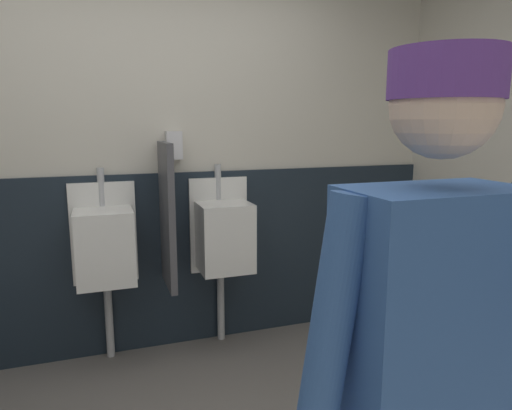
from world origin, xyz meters
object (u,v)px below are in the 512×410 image
urinal_left (105,245)px  person (429,358)px  soap_dispenser (174,145)px  urinal_middle (223,235)px

urinal_left → person: bearing=-72.3°
person → soap_dispenser: (-0.21, 2.22, 0.39)m
urinal_left → urinal_middle: (0.75, 0.00, 0.00)m
urinal_middle → soap_dispenser: soap_dispenser is taller
urinal_left → soap_dispenser: bearing=14.5°
urinal_middle → person: person is taller
person → soap_dispenser: bearing=95.4°
urinal_middle → person: bearing=-92.2°
urinal_middle → person: 2.11m
urinal_left → urinal_middle: size_ratio=1.00×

